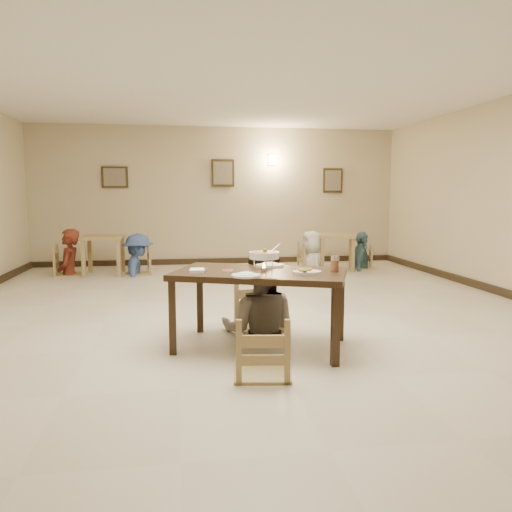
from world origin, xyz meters
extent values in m
plane|color=beige|center=(0.00, 0.00, 0.00)|extent=(10.00, 10.00, 0.00)
plane|color=white|center=(0.00, 0.00, 3.00)|extent=(10.00, 10.00, 0.00)
plane|color=beige|center=(0.00, 5.00, 1.50)|extent=(10.00, 0.00, 10.00)
cube|color=black|center=(0.00, 4.97, 0.06)|extent=(8.00, 0.06, 0.12)
cube|color=#312513|center=(-2.20, 4.96, 1.90)|extent=(0.55, 0.03, 0.45)
cube|color=gray|center=(-2.20, 4.94, 1.90)|extent=(0.45, 0.01, 0.37)
cube|color=#312513|center=(0.10, 4.96, 2.00)|extent=(0.50, 0.03, 0.60)
cube|color=gray|center=(0.10, 4.94, 2.00)|extent=(0.41, 0.01, 0.49)
cube|color=#312513|center=(2.60, 4.96, 1.85)|extent=(0.45, 0.03, 0.55)
cube|color=gray|center=(2.60, 4.94, 1.85)|extent=(0.37, 0.01, 0.45)
cube|color=#FFD88C|center=(1.20, 4.96, 2.30)|extent=(0.16, 0.05, 0.22)
cube|color=#312113|center=(-0.08, -1.23, 0.75)|extent=(1.89, 1.48, 0.06)
cube|color=#312113|center=(-0.95, -1.33, 0.36)|extent=(0.07, 0.07, 0.72)
cube|color=#312113|center=(0.49, -1.89, 0.36)|extent=(0.07, 0.07, 0.72)
cube|color=#312113|center=(-0.66, -0.57, 0.36)|extent=(0.07, 0.07, 0.72)
cube|color=#312113|center=(0.78, -1.13, 0.36)|extent=(0.07, 0.07, 0.72)
cube|color=tan|center=(0.02, -0.54, 0.48)|extent=(0.49, 0.49, 0.05)
cube|color=tan|center=(-0.19, -2.02, 0.46)|extent=(0.47, 0.47, 0.05)
imported|color=gray|center=(0.00, -0.65, 0.92)|extent=(1.05, 0.92, 1.84)
torus|color=silver|center=(-0.05, -1.25, 0.91)|extent=(0.23, 0.23, 0.01)
cylinder|color=silver|center=(-0.05, -1.25, 0.80)|extent=(0.06, 0.06, 0.03)
cone|color=#FFA526|center=(-0.05, -1.25, 0.84)|extent=(0.03, 0.03, 0.05)
cylinder|color=white|center=(-0.05, -1.25, 0.94)|extent=(0.30, 0.30, 0.07)
cylinder|color=#A94D1C|center=(-0.05, -1.25, 0.97)|extent=(0.26, 0.26, 0.02)
sphere|color=#2D7223|center=(-0.04, -1.26, 0.99)|extent=(0.04, 0.04, 0.04)
cylinder|color=silver|center=(0.07, -1.19, 1.00)|extent=(0.14, 0.09, 0.09)
cylinder|color=silver|center=(0.04, -1.20, 0.84)|extent=(0.01, 0.01, 0.13)
cylinder|color=silver|center=(-0.14, -1.20, 0.84)|extent=(0.01, 0.01, 0.13)
cylinder|color=silver|center=(-0.05, -1.36, 0.84)|extent=(0.01, 0.01, 0.13)
cylinder|color=white|center=(0.06, -0.95, 0.79)|extent=(0.30, 0.30, 0.02)
ellipsoid|color=white|center=(0.06, -0.95, 0.80)|extent=(0.19, 0.16, 0.07)
cylinder|color=white|center=(-0.27, -1.56, 0.79)|extent=(0.27, 0.27, 0.02)
ellipsoid|color=white|center=(-0.27, -1.56, 0.80)|extent=(0.17, 0.15, 0.06)
cylinder|color=white|center=(0.34, -1.46, 0.79)|extent=(0.28, 0.28, 0.02)
sphere|color=#2D7223|center=(0.29, -1.54, 0.82)|extent=(0.05, 0.05, 0.05)
cylinder|color=white|center=(-0.41, -1.22, 0.79)|extent=(0.10, 0.10, 0.02)
cylinder|color=#B3181D|center=(-0.41, -1.22, 0.80)|extent=(0.07, 0.07, 0.01)
cube|color=white|center=(-0.71, -1.24, 0.80)|extent=(0.15, 0.19, 0.03)
cube|color=silver|center=(-0.65, -1.15, 0.79)|extent=(0.05, 0.19, 0.01)
cube|color=silver|center=(-0.62, -1.15, 0.79)|extent=(0.05, 0.19, 0.01)
cylinder|color=white|center=(0.63, -1.40, 0.86)|extent=(0.08, 0.08, 0.16)
cylinder|color=orange|center=(0.63, -1.40, 0.85)|extent=(0.07, 0.07, 0.12)
cube|color=#9D8354|center=(-2.31, 3.78, 0.72)|extent=(0.76, 0.76, 0.06)
cube|color=#9D8354|center=(-2.63, 3.47, 0.35)|extent=(0.07, 0.07, 0.69)
cube|color=#9D8354|center=(-2.00, 3.46, 0.35)|extent=(0.07, 0.07, 0.69)
cube|color=#9D8354|center=(-2.62, 4.10, 0.35)|extent=(0.07, 0.07, 0.69)
cube|color=#9D8354|center=(-1.99, 4.10, 0.35)|extent=(0.07, 0.07, 0.69)
cube|color=#9D8354|center=(2.33, 3.73, 0.69)|extent=(0.90, 0.90, 0.06)
cube|color=#9D8354|center=(1.96, 3.53, 0.33)|extent=(0.07, 0.07, 0.66)
cube|color=#9D8354|center=(2.53, 3.36, 0.33)|extent=(0.07, 0.07, 0.66)
cube|color=#9D8354|center=(2.13, 4.11, 0.33)|extent=(0.07, 0.07, 0.66)
cube|color=#9D8354|center=(2.71, 3.93, 0.33)|extent=(0.07, 0.07, 0.66)
cube|color=tan|center=(-2.96, 3.77, 0.50)|extent=(0.51, 0.51, 0.06)
cube|color=tan|center=(-1.67, 3.70, 0.46)|extent=(0.47, 0.47, 0.05)
cube|color=tan|center=(1.80, 3.70, 0.49)|extent=(0.50, 0.50, 0.05)
cube|color=tan|center=(2.87, 3.76, 0.42)|extent=(0.42, 0.42, 0.05)
imported|color=maroon|center=(-2.96, 3.77, 0.89)|extent=(0.44, 0.66, 1.78)
imported|color=#435A8D|center=(-1.67, 3.70, 0.79)|extent=(0.61, 1.03, 1.58)
imported|color=silver|center=(1.80, 3.70, 0.80)|extent=(0.60, 0.84, 1.61)
imported|color=slate|center=(2.87, 3.76, 0.77)|extent=(0.73, 0.98, 1.55)
camera|label=1|loc=(-0.88, -6.07, 1.54)|focal=35.00mm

